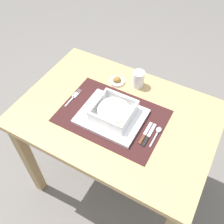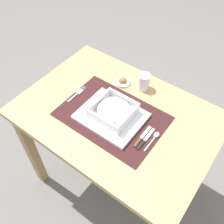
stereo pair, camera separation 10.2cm
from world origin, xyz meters
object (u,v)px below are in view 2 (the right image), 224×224
object	(u,v)px
fork	(78,93)
condiment_saucer	(123,82)
porridge_bowl	(113,111)
dining_table	(117,128)
bread_knife	(141,138)
spoon	(155,137)
butter_knife	(145,140)
drinking_glass	(144,83)

from	to	relation	value
fork	condiment_saucer	size ratio (longest dim) A/B	1.66
porridge_bowl	dining_table	bearing A→B (deg)	87.63
bread_knife	spoon	bearing A→B (deg)	44.91
porridge_bowl	fork	xyz separation A→B (m)	(-0.23, 0.02, -0.03)
porridge_bowl	spoon	xyz separation A→B (m)	(0.22, 0.01, -0.03)
dining_table	spoon	xyz separation A→B (m)	(0.22, -0.01, 0.12)
porridge_bowl	butter_knife	xyz separation A→B (m)	(0.19, -0.03, -0.03)
fork	drinking_glass	xyz separation A→B (m)	(0.24, 0.23, 0.03)
porridge_bowl	butter_knife	distance (m)	0.19
bread_knife	porridge_bowl	bearing A→B (deg)	177.36
fork	spoon	size ratio (longest dim) A/B	1.14
dining_table	porridge_bowl	size ratio (longest dim) A/B	5.30
condiment_saucer	porridge_bowl	bearing A→B (deg)	-65.79
spoon	condiment_saucer	xyz separation A→B (m)	(-0.31, 0.20, 0.00)
condiment_saucer	drinking_glass	bearing A→B (deg)	17.07
porridge_bowl	condiment_saucer	size ratio (longest dim) A/B	2.22
spoon	drinking_glass	size ratio (longest dim) A/B	1.32
dining_table	bread_knife	world-z (taller)	bread_knife
fork	drinking_glass	size ratio (longest dim) A/B	1.51
porridge_bowl	condiment_saucer	distance (m)	0.24
porridge_bowl	spoon	bearing A→B (deg)	3.72
spoon	butter_knife	size ratio (longest dim) A/B	0.86
fork	spoon	bearing A→B (deg)	3.02
dining_table	condiment_saucer	size ratio (longest dim) A/B	11.77
porridge_bowl	condiment_saucer	bearing A→B (deg)	114.21
fork	butter_knife	size ratio (longest dim) A/B	0.98
butter_knife	condiment_saucer	xyz separation A→B (m)	(-0.29, 0.24, 0.00)
spoon	bread_knife	distance (m)	0.06
dining_table	spoon	size ratio (longest dim) A/B	8.06
bread_knife	drinking_glass	xyz separation A→B (m)	(-0.16, 0.27, 0.03)
dining_table	spoon	bearing A→B (deg)	-3.59
dining_table	drinking_glass	xyz separation A→B (m)	(0.01, 0.22, 0.15)
fork	dining_table	bearing A→B (deg)	6.10
dining_table	bread_knife	bearing A→B (deg)	-16.91
spoon	butter_knife	world-z (taller)	spoon
porridge_bowl	drinking_glass	distance (m)	0.25
porridge_bowl	butter_knife	size ratio (longest dim) A/B	1.31
dining_table	spoon	distance (m)	0.25
fork	spoon	world-z (taller)	spoon
condiment_saucer	spoon	bearing A→B (deg)	-32.65
porridge_bowl	butter_knife	world-z (taller)	porridge_bowl
butter_knife	condiment_saucer	world-z (taller)	condiment_saucer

